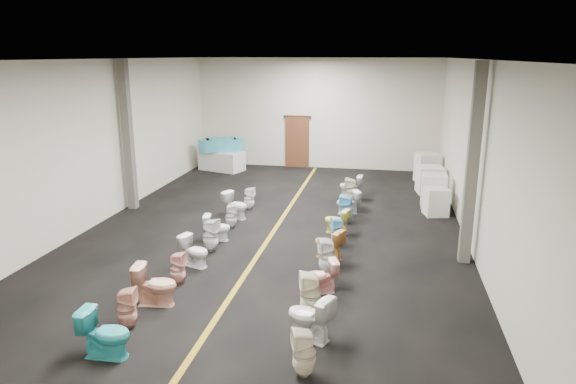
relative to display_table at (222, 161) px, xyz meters
name	(u,v)px	position (x,y,z in m)	size (l,w,h in m)	color
floor	(276,228)	(3.74, -6.71, -0.40)	(16.00, 16.00, 0.00)	black
ceiling	(275,59)	(3.74, -6.71, 4.10)	(16.00, 16.00, 0.00)	black
wall_back	(317,114)	(3.74, 1.29, 1.85)	(10.00, 10.00, 0.00)	beige
wall_front	(130,264)	(3.74, -14.71, 1.85)	(10.00, 10.00, 0.00)	beige
wall_left	(103,141)	(-1.26, -6.71, 1.85)	(16.00, 16.00, 0.00)	beige
wall_right	(474,154)	(8.74, -6.71, 1.85)	(16.00, 16.00, 0.00)	beige
aisle_stripe	(276,227)	(3.74, -6.71, -0.39)	(0.12, 15.60, 0.01)	#9A7416
back_door	(297,142)	(2.94, 1.23, 0.65)	(1.00, 0.10, 2.10)	#562D19
door_frame	(297,117)	(2.94, 1.24, 1.72)	(1.15, 0.08, 0.10)	#331C11
column_left	(128,136)	(-1.01, -5.71, 1.85)	(0.25, 0.25, 4.50)	#59544C
column_right	(472,166)	(8.49, -8.21, 1.85)	(0.25, 0.25, 4.50)	#59544C
display_table	(222,161)	(0.00, 0.00, 0.00)	(1.78, 0.89, 0.79)	silver
bathtub	(221,144)	(0.00, 0.00, 0.67)	(1.75, 1.17, 0.55)	teal
appliance_crate_a	(436,202)	(8.14, -4.68, 0.01)	(0.64, 0.64, 0.82)	silver
appliance_crate_b	(434,191)	(8.14, -3.79, 0.12)	(0.75, 0.75, 1.03)	silver
appliance_crate_c	(430,180)	(8.14, -2.13, 0.07)	(0.82, 0.82, 0.93)	silver
appliance_crate_d	(427,168)	(8.14, -0.54, 0.15)	(0.76, 0.76, 1.08)	silver
toilet_left_0	(106,333)	(2.44, -13.32, 0.01)	(0.45, 0.79, 0.81)	teal
toilet_left_1	(127,308)	(2.34, -12.45, -0.02)	(0.34, 0.35, 0.75)	#DE9A85
toilet_left_2	(156,285)	(2.45, -11.54, 0.01)	(0.45, 0.80, 0.81)	#EBA98D
toilet_left_3	(178,268)	(2.50, -10.61, -0.04)	(0.32, 0.32, 0.70)	#DD9A94
toilet_left_4	(195,251)	(2.51, -9.65, -0.04)	(0.40, 0.70, 0.71)	white
toilet_left_5	(211,235)	(2.56, -8.73, 0.01)	(0.37, 0.38, 0.82)	silver
toilet_left_6	(217,228)	(2.47, -7.97, -0.05)	(0.38, 0.67, 0.68)	white
toilet_left_7	(231,216)	(2.52, -6.95, -0.06)	(0.30, 0.31, 0.68)	silver
toilet_left_8	(236,205)	(2.41, -6.09, -0.01)	(0.43, 0.76, 0.77)	white
toilet_left_9	(249,198)	(2.56, -5.18, -0.05)	(0.31, 0.32, 0.70)	white
toilet_right_0	(304,353)	(5.57, -13.24, -0.01)	(0.35, 0.35, 0.77)	beige
toilet_right_1	(309,317)	(5.49, -12.20, 0.01)	(0.45, 0.80, 0.81)	silver
toilet_right_2	(310,294)	(5.39, -11.40, 0.03)	(0.38, 0.39, 0.85)	#F1E8C6
toilet_right_3	(321,276)	(5.45, -10.44, -0.05)	(0.38, 0.67, 0.69)	#FAAFAB
toilet_right_4	(327,256)	(5.47, -9.52, 0.01)	(0.36, 0.37, 0.81)	silver
toilet_right_5	(328,244)	(5.40, -8.66, -0.03)	(0.41, 0.72, 0.73)	#CB873C
toilet_right_6	(338,231)	(5.52, -7.70, -0.04)	(0.32, 0.33, 0.71)	#87CEF4
toilet_right_7	(337,221)	(5.41, -6.86, -0.05)	(0.38, 0.67, 0.69)	#EBDD5D
toilet_right_8	(347,209)	(5.61, -5.96, 0.02)	(0.37, 0.38, 0.82)	#6EC2EA
toilet_right_9	(348,202)	(5.57, -5.06, -0.04)	(0.39, 0.69, 0.70)	white
toilet_right_10	(351,191)	(5.60, -4.06, 0.04)	(0.39, 0.40, 0.86)	beige
toilet_right_11	(351,186)	(5.53, -3.22, -0.01)	(0.43, 0.75, 0.76)	silver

